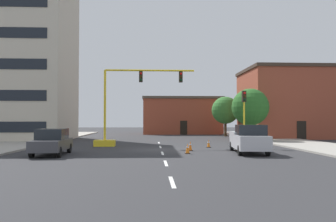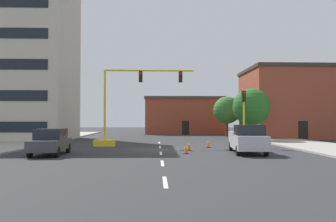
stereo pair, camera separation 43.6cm
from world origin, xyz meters
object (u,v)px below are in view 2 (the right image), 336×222
at_px(traffic_cone_roadside_a, 208,144).
at_px(traffic_cone_roadside_c, 186,149).
at_px(tree_right_mid, 251,107).
at_px(traffic_cone_roadside_b, 189,146).
at_px(sedan_dark_gray_near_left, 51,142).
at_px(traffic_light_pole_right, 244,106).
at_px(tree_right_far, 227,110).
at_px(pickup_truck_silver, 247,139).
at_px(traffic_signal_gantry, 117,121).

height_order(traffic_cone_roadside_a, traffic_cone_roadside_c, traffic_cone_roadside_c).
relative_size(tree_right_mid, traffic_cone_roadside_b, 7.75).
distance_m(sedan_dark_gray_near_left, traffic_cone_roadside_c, 9.08).
bearing_deg(tree_right_mid, traffic_cone_roadside_b, -124.86).
bearing_deg(traffic_light_pole_right, sedan_dark_gray_near_left, -158.70).
distance_m(sedan_dark_gray_near_left, traffic_cone_roadside_b, 9.86).
distance_m(traffic_light_pole_right, traffic_cone_roadside_a, 4.41).
bearing_deg(tree_right_far, pickup_truck_silver, -98.65).
distance_m(tree_right_mid, sedan_dark_gray_near_left, 22.61).
bearing_deg(traffic_cone_roadside_a, traffic_cone_roadside_c, -114.24).
relative_size(traffic_signal_gantry, sedan_dark_gray_near_left, 1.94).
relative_size(sedan_dark_gray_near_left, traffic_cone_roadside_a, 6.70).
xyz_separation_m(traffic_light_pole_right, sedan_dark_gray_near_left, (-14.44, -5.63, -2.64)).
relative_size(traffic_signal_gantry, traffic_cone_roadside_c, 12.61).
distance_m(sedan_dark_gray_near_left, traffic_cone_roadside_a, 12.75).
height_order(tree_right_far, sedan_dark_gray_near_left, tree_right_far).
bearing_deg(sedan_dark_gray_near_left, pickup_truck_silver, 2.92).
xyz_separation_m(traffic_cone_roadside_a, traffic_cone_roadside_b, (-1.91, -3.06, 0.03)).
bearing_deg(traffic_cone_roadside_a, tree_right_far, 73.54).
bearing_deg(traffic_cone_roadside_c, sedan_dark_gray_near_left, -177.02).
bearing_deg(tree_right_far, sedan_dark_gray_near_left, -124.55).
bearing_deg(traffic_cone_roadside_c, tree_right_far, 71.80).
bearing_deg(traffic_cone_roadside_b, sedan_dark_gray_near_left, -164.54).
distance_m(traffic_signal_gantry, sedan_dark_gray_near_left, 8.38).
distance_m(tree_right_mid, traffic_cone_roadside_b, 14.35).
relative_size(traffic_signal_gantry, pickup_truck_silver, 1.59).
bearing_deg(traffic_cone_roadside_b, traffic_light_pole_right, 31.26).
height_order(traffic_light_pole_right, traffic_cone_roadside_a, traffic_light_pole_right).
bearing_deg(traffic_signal_gantry, tree_right_far, 52.08).
bearing_deg(traffic_signal_gantry, pickup_truck_silver, -34.66).
bearing_deg(tree_right_mid, traffic_light_pole_right, -109.71).
distance_m(traffic_light_pole_right, traffic_cone_roadside_b, 6.60).
distance_m(traffic_light_pole_right, pickup_truck_silver, 5.67).
distance_m(pickup_truck_silver, traffic_cone_roadside_b, 4.38).
bearing_deg(traffic_cone_roadside_c, traffic_light_pole_right, 43.76).
xyz_separation_m(pickup_truck_silver, sedan_dark_gray_near_left, (-13.37, -0.68, -0.09)).
xyz_separation_m(traffic_light_pole_right, tree_right_mid, (3.03, 8.44, 0.21)).
distance_m(traffic_light_pole_right, sedan_dark_gray_near_left, 15.72).
relative_size(tree_right_far, pickup_truck_silver, 1.01).
xyz_separation_m(tree_right_far, sedan_dark_gray_near_left, (-17.03, -24.73, -2.80)).
distance_m(traffic_signal_gantry, traffic_cone_roadside_b, 7.87).
bearing_deg(tree_right_far, traffic_cone_roadside_a, -106.46).
bearing_deg(tree_right_far, tree_right_mid, -87.65).
xyz_separation_m(pickup_truck_silver, traffic_cone_roadside_c, (-4.32, -0.21, -0.63)).
distance_m(traffic_cone_roadside_a, traffic_cone_roadside_b, 3.60).
distance_m(tree_right_mid, traffic_cone_roadside_a, 10.90).
xyz_separation_m(sedan_dark_gray_near_left, traffic_cone_roadside_c, (9.06, 0.47, -0.54)).
relative_size(pickup_truck_silver, traffic_cone_roadside_b, 7.45).
distance_m(traffic_cone_roadside_a, traffic_cone_roadside_c, 5.71).
bearing_deg(traffic_light_pole_right, tree_right_far, 82.28).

